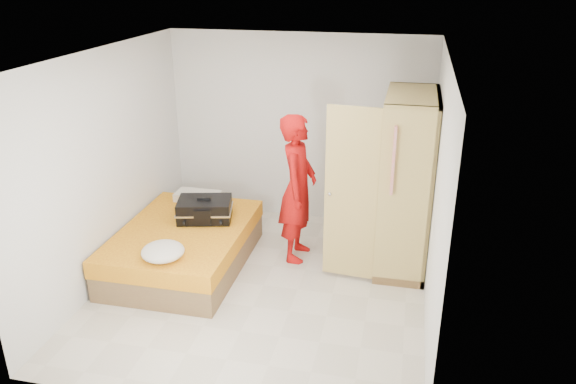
% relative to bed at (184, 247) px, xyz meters
% --- Properties ---
extents(room, '(4.00, 4.02, 2.60)m').
position_rel_bed_xyz_m(room, '(1.05, -0.24, 1.05)').
color(room, beige).
rests_on(room, ground).
extents(bed, '(1.42, 2.02, 0.50)m').
position_rel_bed_xyz_m(bed, '(0.00, 0.00, 0.00)').
color(bed, olive).
rests_on(bed, ground).
extents(wardrobe, '(1.17, 1.20, 2.10)m').
position_rel_bed_xyz_m(wardrobe, '(2.50, 0.61, 0.75)').
color(wardrobe, tan).
rests_on(wardrobe, ground).
extents(person, '(0.44, 0.67, 1.82)m').
position_rel_bed_xyz_m(person, '(1.28, 0.54, 0.66)').
color(person, red).
rests_on(person, ground).
extents(suitcase, '(0.75, 0.62, 0.29)m').
position_rel_bed_xyz_m(suitcase, '(0.17, 0.30, 0.38)').
color(suitcase, black).
rests_on(suitcase, bed).
extents(round_cushion, '(0.46, 0.46, 0.17)m').
position_rel_bed_xyz_m(round_cushion, '(0.09, -0.74, 0.34)').
color(round_cushion, beige).
rests_on(round_cushion, bed).
extents(pillow, '(0.59, 0.30, 0.11)m').
position_rel_bed_xyz_m(pillow, '(-0.14, 0.85, 0.30)').
color(pillow, beige).
rests_on(pillow, bed).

